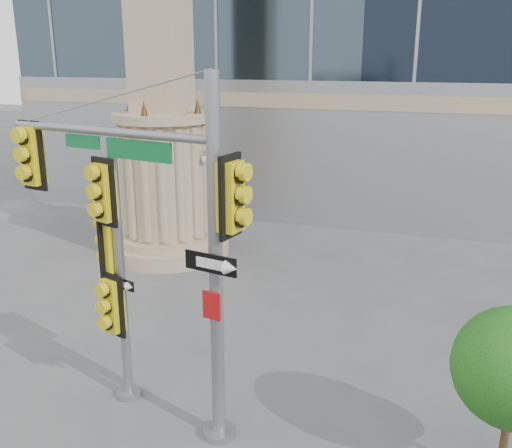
% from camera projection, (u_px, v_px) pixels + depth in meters
% --- Properties ---
extents(ground, '(120.00, 120.00, 0.00)m').
position_uv_depth(ground, '(238.00, 431.00, 11.06)').
color(ground, '#545456').
rests_on(ground, ground).
extents(monument, '(4.40, 4.40, 16.60)m').
position_uv_depth(monument, '(162.00, 100.00, 19.47)').
color(monument, tan).
rests_on(monument, ground).
extents(main_signal_pole, '(5.20, 1.46, 6.79)m').
position_uv_depth(main_signal_pole, '(158.00, 216.00, 10.30)').
color(main_signal_pole, slate).
rests_on(main_signal_pole, ground).
extents(secondary_signal_pole, '(0.90, 0.84, 5.26)m').
position_uv_depth(secondary_signal_pole, '(113.00, 261.00, 11.24)').
color(secondary_signal_pole, slate).
rests_on(secondary_signal_pole, ground).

